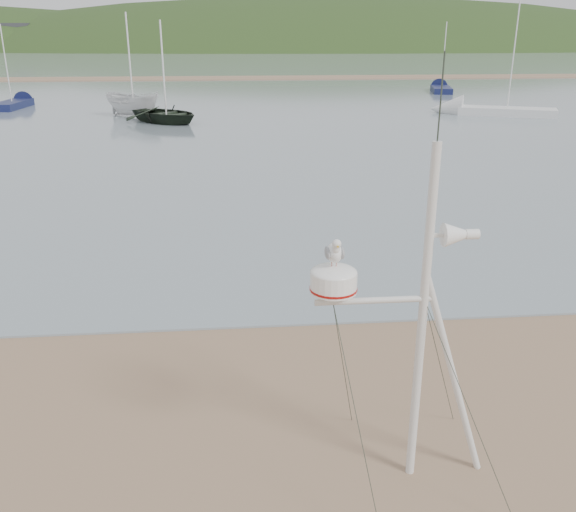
{
  "coord_description": "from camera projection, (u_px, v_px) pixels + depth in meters",
  "views": [
    {
      "loc": [
        1.55,
        -6.09,
        5.1
      ],
      "look_at": [
        2.2,
        1.0,
        2.5
      ],
      "focal_mm": 38.0,
      "sensor_mm": 36.0,
      "label": 1
    }
  ],
  "objects": [
    {
      "name": "hill_ridge",
      "position": [
        275.0,
        102.0,
        235.42
      ],
      "size": [
        620.0,
        180.0,
        80.0
      ],
      "color": "#203516",
      "rests_on": "ground"
    },
    {
      "name": "far_cottages",
      "position": [
        233.0,
        37.0,
        189.47
      ],
      "size": [
        294.4,
        6.3,
        8.0
      ],
      "color": "silver",
      "rests_on": "ground"
    },
    {
      "name": "sailboat_blue_near",
      "position": [
        20.0,
        102.0,
        45.08
      ],
      "size": [
        1.83,
        6.25,
        6.17
      ],
      "color": "#131943",
      "rests_on": "ground"
    },
    {
      "name": "sailboat_blue_far",
      "position": [
        440.0,
        88.0,
        57.17
      ],
      "size": [
        3.13,
        6.82,
        6.6
      ],
      "color": "#131943",
      "rests_on": "ground"
    },
    {
      "name": "sailboat_white_near",
      "position": [
        471.0,
        110.0,
        40.57
      ],
      "size": [
        8.11,
        5.04,
        7.93
      ],
      "color": "silver",
      "rests_on": "ground"
    },
    {
      "name": "mast_rig",
      "position": [
        413.0,
        391.0,
        7.08
      ],
      "size": [
        2.2,
        2.35,
        4.96
      ],
      "color": "silver",
      "rests_on": "ground"
    },
    {
      "name": "boat_dark",
      "position": [
        164.0,
        80.0,
        35.85
      ],
      "size": [
        3.24,
        3.22,
        4.95
      ],
      "primitive_type": "imported",
      "rotation": [
        0.0,
        0.0,
        0.78
      ],
      "color": "black",
      "rests_on": "water"
    },
    {
      "name": "boat_white",
      "position": [
        132.0,
        83.0,
        38.61
      ],
      "size": [
        2.23,
        2.22,
        4.2
      ],
      "primitive_type": "imported",
      "rotation": [
        0.0,
        0.0,
        0.98
      ],
      "color": "silver",
      "rests_on": "water"
    },
    {
      "name": "water",
      "position": [
        222.0,
        59.0,
        130.74
      ],
      "size": [
        560.0,
        256.0,
        0.04
      ],
      "primitive_type": "cube",
      "color": "gray",
      "rests_on": "ground"
    },
    {
      "name": "ground",
      "position": [
        114.0,
        485.0,
        7.32
      ],
      "size": [
        560.0,
        560.0,
        0.0
      ],
      "primitive_type": "plane",
      "color": "#83644B",
      "rests_on": "ground"
    },
    {
      "name": "sandbar",
      "position": [
        217.0,
        78.0,
        72.75
      ],
      "size": [
        560.0,
        7.0,
        0.07
      ],
      "primitive_type": "cube",
      "color": "#83644B",
      "rests_on": "water"
    }
  ]
}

